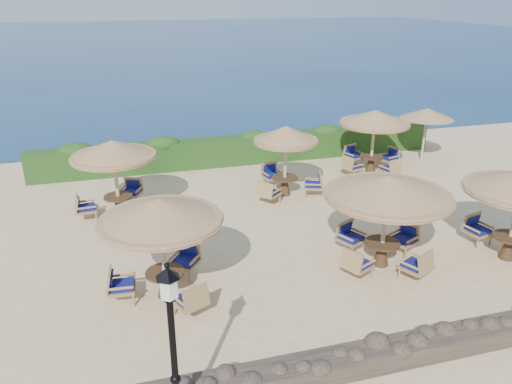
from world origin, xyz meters
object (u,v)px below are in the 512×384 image
(lamp_post, at_px, (174,362))
(cafe_set_0, at_px, (161,226))
(cafe_set_5, at_px, (374,129))
(extra_parasol, at_px, (427,114))
(cafe_set_3, at_px, (114,162))
(cafe_set_4, at_px, (286,149))
(cafe_set_1, at_px, (387,200))

(lamp_post, bearing_deg, cafe_set_0, 86.42)
(lamp_post, xyz_separation_m, cafe_set_5, (9.69, 11.33, 0.29))
(lamp_post, xyz_separation_m, extra_parasol, (12.60, 12.00, 0.62))
(lamp_post, height_order, cafe_set_3, lamp_post)
(extra_parasol, bearing_deg, cafe_set_4, -163.79)
(lamp_post, bearing_deg, cafe_set_1, 34.15)
(cafe_set_1, relative_size, cafe_set_3, 1.22)
(cafe_set_3, bearing_deg, extra_parasol, 9.82)
(cafe_set_1, relative_size, cafe_set_4, 1.26)
(lamp_post, height_order, cafe_set_4, lamp_post)
(cafe_set_3, bearing_deg, cafe_set_4, 1.81)
(cafe_set_1, height_order, cafe_set_4, same)
(lamp_post, relative_size, cafe_set_4, 1.21)
(cafe_set_4, bearing_deg, cafe_set_3, -178.19)
(lamp_post, bearing_deg, cafe_set_5, 49.46)
(lamp_post, relative_size, cafe_set_1, 0.96)
(cafe_set_1, distance_m, cafe_set_4, 5.74)
(cafe_set_1, bearing_deg, extra_parasol, 50.66)
(extra_parasol, bearing_deg, cafe_set_0, -148.01)
(lamp_post, distance_m, cafe_set_4, 11.24)
(extra_parasol, distance_m, cafe_set_4, 7.58)
(cafe_set_3, distance_m, cafe_set_5, 10.52)
(cafe_set_4, relative_size, cafe_set_5, 0.95)
(cafe_set_0, height_order, cafe_set_3, same)
(extra_parasol, height_order, cafe_set_5, cafe_set_5)
(lamp_post, bearing_deg, extra_parasol, 43.60)
(lamp_post, relative_size, cafe_set_5, 1.14)
(cafe_set_5, bearing_deg, cafe_set_4, -161.70)
(cafe_set_1, distance_m, cafe_set_5, 7.90)
(extra_parasol, relative_size, cafe_set_5, 0.83)
(lamp_post, distance_m, cafe_set_0, 4.33)
(cafe_set_3, height_order, cafe_set_4, same)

